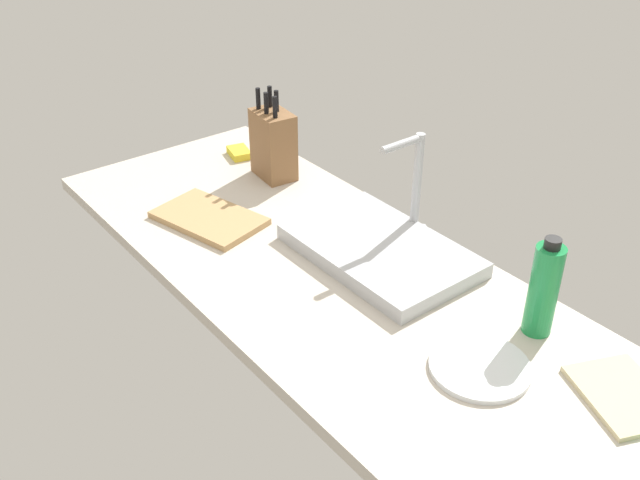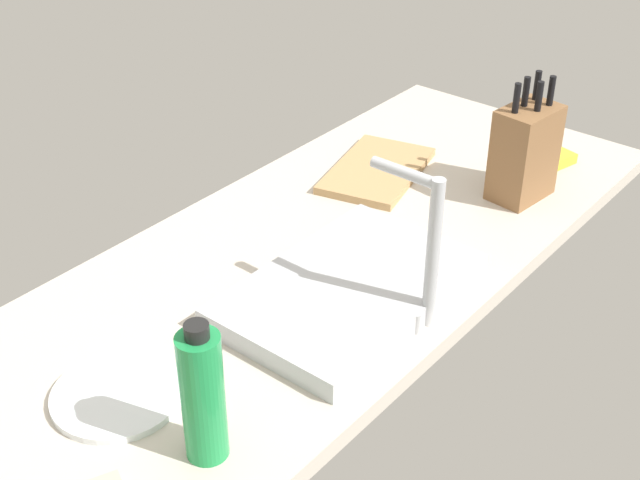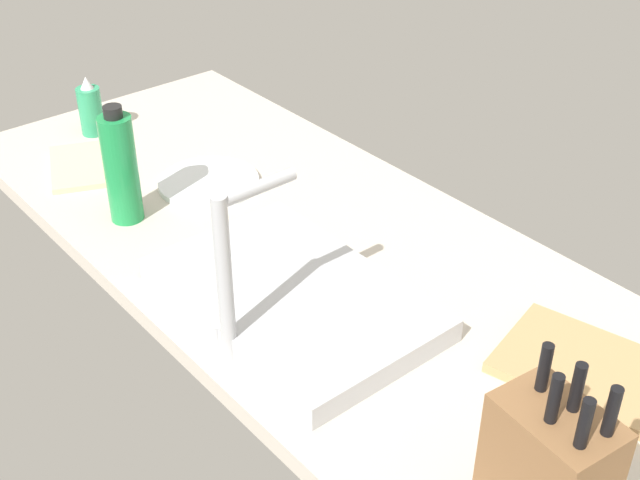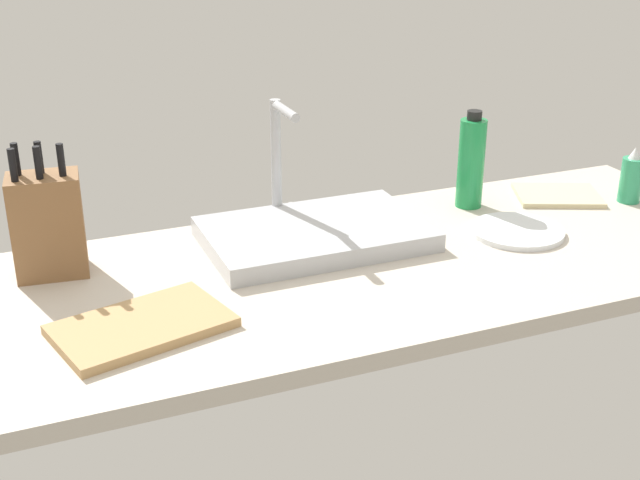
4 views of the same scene
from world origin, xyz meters
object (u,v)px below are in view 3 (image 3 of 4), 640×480
at_px(knife_block, 546,477).
at_px(sink_basin, 293,298).
at_px(cutting_board, 600,373).
at_px(water_bottle, 121,168).
at_px(dish_towel, 88,165).
at_px(dinner_plate, 209,182).
at_px(faucet, 231,263).
at_px(soap_bottle, 90,109).

bearing_deg(knife_block, sink_basin, 0.77).
height_order(cutting_board, water_bottle, water_bottle).
bearing_deg(knife_block, water_bottle, 7.44).
xyz_separation_m(sink_basin, dish_towel, (0.67, 0.04, -0.01)).
bearing_deg(cutting_board, sink_basin, 30.10).
distance_m(water_bottle, dinner_plate, 0.22).
distance_m(faucet, soap_bottle, 0.88).
distance_m(knife_block, water_bottle, 0.98).
height_order(cutting_board, dish_towel, cutting_board).
distance_m(dinner_plate, dish_towel, 0.28).
distance_m(knife_block, cutting_board, 0.34).
bearing_deg(water_bottle, dish_towel, -8.66).
bearing_deg(cutting_board, dish_towel, 14.50).
xyz_separation_m(cutting_board, dinner_plate, (0.87, 0.13, -0.00)).
xyz_separation_m(knife_block, water_bottle, (0.98, 0.02, 0.00)).
xyz_separation_m(water_bottle, dish_towel, (0.24, -0.04, -0.11)).
bearing_deg(dinner_plate, sink_basin, 164.38).
relative_size(sink_basin, faucet, 1.65).
relative_size(dinner_plate, dish_towel, 1.04).
bearing_deg(sink_basin, cutting_board, -149.90).
distance_m(cutting_board, dinner_plate, 0.88).
height_order(soap_bottle, dinner_plate, soap_bottle).
height_order(sink_basin, dish_towel, sink_basin).
distance_m(sink_basin, soap_bottle, 0.82).
bearing_deg(soap_bottle, water_bottle, 162.05).
relative_size(sink_basin, water_bottle, 2.01).
relative_size(sink_basin, soap_bottle, 3.43).
xyz_separation_m(sink_basin, soap_bottle, (0.82, -0.05, 0.04)).
bearing_deg(sink_basin, knife_block, 174.30).
distance_m(cutting_board, water_bottle, 0.93).
bearing_deg(dish_towel, sink_basin, -176.99).
distance_m(knife_block, soap_bottle, 1.37).
bearing_deg(water_bottle, faucet, 172.05).
height_order(soap_bottle, dish_towel, soap_bottle).
bearing_deg(dinner_plate, water_bottle, 92.64).
bearing_deg(faucet, cutting_board, -135.90).
bearing_deg(dinner_plate, knife_block, 169.79).
xyz_separation_m(faucet, soap_bottle, (0.85, -0.19, -0.11)).
xyz_separation_m(sink_basin, cutting_board, (-0.43, -0.25, -0.01)).
distance_m(faucet, water_bottle, 0.47).
bearing_deg(dish_towel, soap_bottle, -31.11).
bearing_deg(dinner_plate, cutting_board, -171.78).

